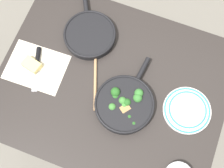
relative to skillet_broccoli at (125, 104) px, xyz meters
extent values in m
plane|color=slate|center=(0.09, -0.07, -0.80)|extent=(14.00, 14.00, 0.00)
cube|color=#2D2826|center=(0.09, -0.07, -0.05)|extent=(1.14, 0.91, 0.03)
cylinder|color=#BCBCC1|center=(-0.42, -0.47, -0.43)|extent=(0.05, 0.05, 0.74)
cylinder|color=#BCBCC1|center=(0.60, -0.47, -0.43)|extent=(0.05, 0.05, 0.74)
cylinder|color=#BCBCC1|center=(0.60, 0.32, -0.43)|extent=(0.05, 0.05, 0.74)
cylinder|color=black|center=(0.00, 0.00, -0.01)|extent=(0.28, 0.28, 0.05)
torus|color=black|center=(0.00, 0.00, 0.02)|extent=(0.29, 0.29, 0.01)
cylinder|color=black|center=(-0.02, -0.20, 0.01)|extent=(0.04, 0.13, 0.02)
cylinder|color=#2C6823|center=(-0.05, -0.07, -0.01)|extent=(0.02, 0.02, 0.02)
sphere|color=#387A33|center=(-0.05, -0.07, 0.02)|extent=(0.04, 0.04, 0.04)
cylinder|color=#357027|center=(0.01, -0.01, -0.01)|extent=(0.01, 0.01, 0.02)
sphere|color=#428438|center=(0.01, -0.01, 0.01)|extent=(0.04, 0.04, 0.04)
cylinder|color=#205218|center=(-0.07, 0.08, -0.01)|extent=(0.01, 0.01, 0.02)
sphere|color=#286023|center=(-0.07, 0.08, 0.01)|extent=(0.03, 0.03, 0.03)
cylinder|color=#357027|center=(0.05, 0.04, -0.01)|extent=(0.01, 0.01, 0.02)
sphere|color=#428438|center=(0.05, 0.04, 0.01)|extent=(0.04, 0.04, 0.04)
cylinder|color=#205218|center=(0.06, -0.03, -0.01)|extent=(0.02, 0.02, 0.03)
sphere|color=#286023|center=(0.06, -0.03, 0.02)|extent=(0.05, 0.05, 0.05)
cylinder|color=#205218|center=(-0.04, 0.05, -0.01)|extent=(0.01, 0.01, 0.02)
sphere|color=#286023|center=(-0.04, 0.05, 0.01)|extent=(0.03, 0.03, 0.03)
cylinder|color=#205218|center=(-0.01, -0.01, -0.01)|extent=(0.01, 0.01, 0.02)
sphere|color=#286023|center=(-0.01, -0.01, 0.01)|extent=(0.04, 0.04, 0.04)
cylinder|color=#357027|center=(0.00, 0.01, -0.01)|extent=(0.01, 0.01, 0.02)
sphere|color=#428438|center=(0.00, 0.01, 0.01)|extent=(0.03, 0.03, 0.03)
cylinder|color=#2C6823|center=(-0.05, -0.04, -0.01)|extent=(0.02, 0.02, 0.02)
sphere|color=#387A33|center=(-0.05, -0.04, 0.02)|extent=(0.04, 0.04, 0.04)
cylinder|color=#245B1C|center=(0.05, 0.04, -0.01)|extent=(0.01, 0.01, 0.02)
sphere|color=#2D6B28|center=(0.05, 0.04, 0.01)|extent=(0.03, 0.03, 0.03)
cylinder|color=#245B1C|center=(0.05, -0.02, -0.01)|extent=(0.01, 0.01, 0.02)
sphere|color=#2D6B28|center=(0.05, -0.02, 0.01)|extent=(0.03, 0.03, 0.03)
cube|color=olive|center=(-0.01, 0.00, 0.00)|extent=(0.04, 0.04, 0.03)
cube|color=#AD7F4C|center=(-0.01, 0.02, 0.00)|extent=(0.06, 0.06, 0.04)
cube|color=#9E703D|center=(0.01, 0.09, 0.00)|extent=(0.04, 0.04, 0.03)
cylinder|color=black|center=(0.29, -0.28, -0.01)|extent=(0.27, 0.27, 0.04)
torus|color=black|center=(0.29, -0.28, 0.01)|extent=(0.27, 0.27, 0.01)
cylinder|color=black|center=(0.39, -0.45, 0.00)|extent=(0.08, 0.11, 0.02)
cylinder|color=#DBC156|center=(0.29, -0.28, -0.01)|extent=(0.22, 0.22, 0.02)
cylinder|color=tan|center=(0.19, -0.09, -0.02)|extent=(0.14, 0.33, 0.02)
ellipsoid|color=tan|center=(0.26, -0.27, -0.02)|extent=(0.06, 0.07, 0.02)
cube|color=silver|center=(0.49, -0.03, -0.03)|extent=(0.30, 0.24, 0.00)
cube|color=silver|center=(0.46, 0.02, -0.03)|extent=(0.07, 0.15, 0.01)
cylinder|color=black|center=(0.50, -0.09, -0.02)|extent=(0.05, 0.09, 0.02)
cube|color=#EFD67A|center=(0.51, -0.03, -0.01)|extent=(0.10, 0.08, 0.04)
cylinder|color=white|center=(-0.29, -0.08, -0.02)|extent=(0.23, 0.23, 0.01)
torus|color=teal|center=(-0.29, -0.08, -0.02)|extent=(0.22, 0.22, 0.01)
cylinder|color=white|center=(-0.29, -0.08, -0.01)|extent=(0.19, 0.19, 0.01)
torus|color=teal|center=(-0.29, -0.08, -0.01)|extent=(0.18, 0.18, 0.01)
camera|label=1|loc=(-0.07, 0.36, 1.45)|focal=50.00mm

